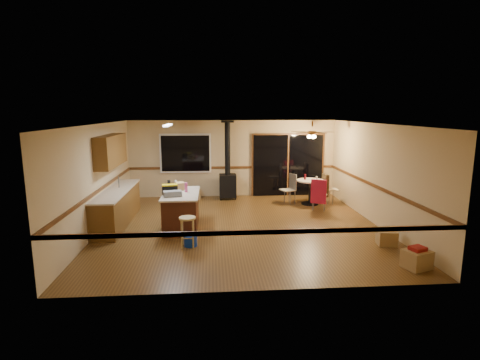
{
  "coord_description": "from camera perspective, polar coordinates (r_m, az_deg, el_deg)",
  "views": [
    {
      "loc": [
        -0.72,
        -9.18,
        2.92
      ],
      "look_at": [
        0.0,
        0.3,
        1.15
      ],
      "focal_mm": 28.0,
      "sensor_mm": 36.0,
      "label": 1
    }
  ],
  "objects": [
    {
      "name": "box_under_window",
      "position": [
        12.6,
        -7.12,
        -2.06
      ],
      "size": [
        0.5,
        0.41,
        0.38
      ],
      "primitive_type": "cube",
      "rotation": [
        0.0,
        0.0,
        0.07
      ],
      "color": "#A07B47",
      "rests_on": "floor"
    },
    {
      "name": "window",
      "position": [
        12.74,
        -8.3,
        4.03
      ],
      "size": [
        1.72,
        0.1,
        1.32
      ],
      "primitive_type": "cube",
      "color": "black",
      "rests_on": "ground"
    },
    {
      "name": "wall_right",
      "position": [
        10.23,
        20.07,
        0.79
      ],
      "size": [
        0.0,
        7.0,
        7.0
      ],
      "primitive_type": "plane",
      "rotation": [
        1.57,
        0.0,
        -1.57
      ],
      "color": "tan",
      "rests_on": "ground"
    },
    {
      "name": "toolbox_yellow_lid",
      "position": [
        9.34,
        -10.67,
        -0.76
      ],
      "size": [
        0.4,
        0.26,
        0.03
      ],
      "primitive_type": "cube",
      "rotation": [
        0.0,
        0.0,
        0.18
      ],
      "color": "gold",
      "rests_on": "toolbox_black"
    },
    {
      "name": "chair_right",
      "position": [
        12.13,
        12.97,
        -0.77
      ],
      "size": [
        0.47,
        0.44,
        0.7
      ],
      "color": "tan",
      "rests_on": "ground"
    },
    {
      "name": "chair_left",
      "position": [
        11.94,
        7.71,
        -0.81
      ],
      "size": [
        0.52,
        0.51,
        0.51
      ],
      "color": "tan",
      "rests_on": "ground"
    },
    {
      "name": "bottle_pink",
      "position": [
        9.48,
        -8.21,
        -1.13
      ],
      "size": [
        0.09,
        0.09,
        0.24
      ],
      "primitive_type": "cylinder",
      "rotation": [
        0.0,
        0.0,
        -0.24
      ],
      "color": "#D84C8C",
      "rests_on": "kitchen_island"
    },
    {
      "name": "box_on_island",
      "position": [
        9.81,
        -9.12,
        -0.9
      ],
      "size": [
        0.28,
        0.33,
        0.19
      ],
      "primitive_type": "cube",
      "rotation": [
        0.0,
        0.0,
        0.28
      ],
      "color": "#A07B47",
      "rests_on": "kitchen_island"
    },
    {
      "name": "kitchen_island",
      "position": [
        9.54,
        -8.91,
        -4.58
      ],
      "size": [
        0.88,
        1.68,
        0.9
      ],
      "color": "#441D11",
      "rests_on": "ground"
    },
    {
      "name": "toolbox_black",
      "position": [
        9.36,
        -10.65,
        -1.46
      ],
      "size": [
        0.4,
        0.26,
        0.21
      ],
      "primitive_type": "cube",
      "rotation": [
        0.0,
        0.0,
        0.18
      ],
      "color": "black",
      "rests_on": "kitchen_island"
    },
    {
      "name": "bar_stool",
      "position": [
        8.26,
        -7.98,
        -7.83
      ],
      "size": [
        0.44,
        0.44,
        0.66
      ],
      "primitive_type": "cylinder",
      "rotation": [
        0.0,
        0.0,
        -0.27
      ],
      "color": "tan",
      "rests_on": "floor"
    },
    {
      "name": "wall_back",
      "position": [
        12.8,
        -1.09,
        3.27
      ],
      "size": [
        7.0,
        0.0,
        7.0
      ],
      "primitive_type": "plane",
      "rotation": [
        1.57,
        0.0,
        0.0
      ],
      "color": "tan",
      "rests_on": "ground"
    },
    {
      "name": "wall_left",
      "position": [
        9.73,
        -20.88,
        0.26
      ],
      "size": [
        0.0,
        7.0,
        7.0
      ],
      "primitive_type": "plane",
      "rotation": [
        1.57,
        0.0,
        1.57
      ],
      "color": "tan",
      "rests_on": "ground"
    },
    {
      "name": "chair_rail",
      "position": [
        9.41,
        0.14,
        -1.23
      ],
      "size": [
        7.0,
        7.0,
        0.08
      ],
      "primitive_type": null,
      "color": "#553015",
      "rests_on": "ground"
    },
    {
      "name": "chair_near",
      "position": [
        11.14,
        11.92,
        -1.73
      ],
      "size": [
        0.58,
        0.59,
        0.7
      ],
      "color": "tan",
      "rests_on": "ground"
    },
    {
      "name": "wall_front",
      "position": [
        5.95,
        2.8,
        -5.26
      ],
      "size": [
        7.0,
        0.0,
        7.0
      ],
      "primitive_type": "plane",
      "rotation": [
        -1.57,
        0.0,
        0.0
      ],
      "color": "tan",
      "rests_on": "ground"
    },
    {
      "name": "lower_cabinets",
      "position": [
        10.3,
        -18.19,
        -3.99
      ],
      "size": [
        0.6,
        3.0,
        0.86
      ],
      "primitive_type": "cube",
      "color": "brown",
      "rests_on": "ground"
    },
    {
      "name": "countertop",
      "position": [
        10.2,
        -18.33,
        -1.54
      ],
      "size": [
        0.64,
        3.04,
        0.04
      ],
      "primitive_type": "cube",
      "color": "beige",
      "rests_on": "lower_cabinets"
    },
    {
      "name": "box_small_red",
      "position": [
        7.83,
        25.46,
        -9.41
      ],
      "size": [
        0.33,
        0.3,
        0.07
      ],
      "primitive_type": "cube",
      "rotation": [
        0.0,
        0.0,
        0.33
      ],
      "color": "maroon",
      "rests_on": "box_corner_a"
    },
    {
      "name": "bottle_white",
      "position": [
        10.13,
        -9.78,
        -0.56
      ],
      "size": [
        0.07,
        0.07,
        0.19
      ],
      "primitive_type": "cylinder",
      "rotation": [
        0.0,
        0.0,
        -0.05
      ],
      "color": "white",
      "rests_on": "kitchen_island"
    },
    {
      "name": "blue_bucket",
      "position": [
        8.35,
        -7.53,
        -9.15
      ],
      "size": [
        0.29,
        0.29,
        0.24
      ],
      "primitive_type": "cylinder",
      "rotation": [
        0.0,
        0.0,
        0.02
      ],
      "color": "#0C31B3",
      "rests_on": "floor"
    },
    {
      "name": "wood_stove",
      "position": [
        12.44,
        -1.88,
        0.39
      ],
      "size": [
        0.55,
        0.5,
        2.52
      ],
      "color": "black",
      "rests_on": "ground"
    },
    {
      "name": "upper_cabinets",
      "position": [
        10.27,
        -19.07,
        4.27
      ],
      "size": [
        0.35,
        2.0,
        0.8
      ],
      "primitive_type": "cube",
      "color": "brown",
      "rests_on": "ground"
    },
    {
      "name": "glass_red",
      "position": [
        11.95,
        9.89,
        0.49
      ],
      "size": [
        0.08,
        0.08,
        0.17
      ],
      "primitive_type": "cylinder",
      "rotation": [
        0.0,
        0.0,
        0.26
      ],
      "color": "#590C14",
      "rests_on": "dining_table"
    },
    {
      "name": "fluorescent_strip",
      "position": [
        9.55,
        -10.95,
        8.2
      ],
      "size": [
        0.1,
        1.2,
        0.04
      ],
      "primitive_type": "cube",
      "color": "white",
      "rests_on": "ceiling"
    },
    {
      "name": "floor",
      "position": [
        9.66,
        0.14,
        -7.05
      ],
      "size": [
        7.0,
        7.0,
        0.0
      ],
      "primitive_type": "plane",
      "color": "brown",
      "rests_on": "ground"
    },
    {
      "name": "box_corner_b",
      "position": [
        8.94,
        21.45,
        -8.2
      ],
      "size": [
        0.44,
        0.39,
        0.32
      ],
      "primitive_type": "cube",
      "rotation": [
        0.0,
        0.0,
        -0.13
      ],
      "color": "#A07B47",
      "rests_on": "floor"
    },
    {
      "name": "ceiling_fan",
      "position": [
        11.74,
        10.94,
        6.9
      ],
      "size": [
        0.24,
        0.24,
        0.55
      ],
      "color": "brown",
      "rests_on": "ceiling"
    },
    {
      "name": "bottle_dark",
      "position": [
        9.72,
        -10.76,
        -0.82
      ],
      "size": [
        0.1,
        0.1,
        0.27
      ],
      "primitive_type": "cylinder",
      "rotation": [
        0.0,
        0.0,
        -0.41
      ],
      "color": "black",
      "rests_on": "kitchen_island"
    },
    {
      "name": "toolbox_grey",
      "position": [
        9.08,
        -10.25,
        -2.06
      ],
      "size": [
        0.47,
        0.33,
        0.13
      ],
      "primitive_type": "cube",
      "rotation": [
        0.0,
        0.0,
        0.25
      ],
      "color": "slate",
      "rests_on": "kitchen_island"
    },
    {
      "name": "dining_table",
      "position": [
        11.96,
        10.66,
        -1.17
      ],
      "size": [
        0.86,
        0.86,
        0.78
      ],
      "color": "black",
      "rests_on": "ground"
    },
    {
      "name": "sliding_door",
      "position": [
        13.04,
        7.3,
        2.21
      ],
      "size": [
        2.52,
        0.1,
        2.1
      ],
      "primitive_type": "cube",
      "color": "black",
      "rests_on": "ground"
    },
    {
      "name": "box_corner_a",
      "position": [
        7.9,
        25.34,
        -10.85
      ],
      "size": [
        0.56,
        0.51,
        0.35
      ],
      "primitive_type": "cube",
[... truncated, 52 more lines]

